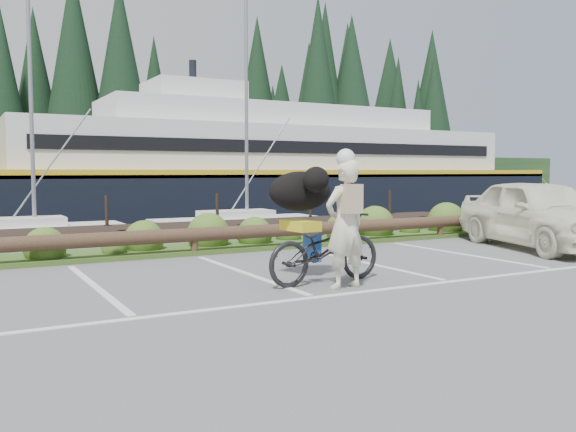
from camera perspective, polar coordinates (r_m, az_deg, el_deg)
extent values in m
plane|color=#575759|center=(9.16, 1.26, -7.20)|extent=(72.00, 72.00, 0.00)
plane|color=#1A2B3F|center=(56.03, -24.16, 0.77)|extent=(160.00, 160.00, 0.00)
cube|color=#3D5B21|center=(13.94, -9.74, -3.11)|extent=(34.00, 1.60, 0.10)
imported|color=black|center=(9.87, 3.49, -3.03)|extent=(2.23, 0.96, 1.14)
imported|color=beige|center=(9.44, 5.38, -0.77)|extent=(0.77, 0.54, 1.99)
ellipsoid|color=black|center=(10.36, 1.16, 2.34)|extent=(0.68, 1.22, 0.67)
imported|color=white|center=(15.43, 22.48, 0.23)|extent=(3.29, 5.21, 1.65)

